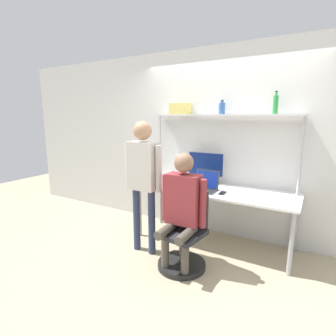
{
  "coord_description": "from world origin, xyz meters",
  "views": [
    {
      "loc": [
        1.15,
        -2.88,
        1.74
      ],
      "look_at": [
        -0.39,
        -0.17,
        1.12
      ],
      "focal_mm": 28.0,
      "sensor_mm": 36.0,
      "label": 1
    }
  ],
  "objects_px": {
    "office_chair": "(184,244)",
    "bottle_blue": "(222,108)",
    "laptop": "(206,185)",
    "storage_box": "(180,109)",
    "monitor": "(206,166)",
    "person_standing": "(143,171)",
    "cell_phone": "(222,193)",
    "bottle_green": "(275,104)",
    "person_seated": "(182,203)"
  },
  "relations": [
    {
      "from": "cell_phone",
      "to": "person_seated",
      "type": "xyz_separation_m",
      "value": [
        -0.26,
        -0.63,
        0.01
      ]
    },
    {
      "from": "monitor",
      "to": "person_standing",
      "type": "xyz_separation_m",
      "value": [
        -0.47,
        -0.91,
        0.04
      ]
    },
    {
      "from": "office_chair",
      "to": "person_standing",
      "type": "distance_m",
      "value": 1.01
    },
    {
      "from": "laptop",
      "to": "office_chair",
      "type": "xyz_separation_m",
      "value": [
        -0.01,
        -0.63,
        -0.57
      ]
    },
    {
      "from": "cell_phone",
      "to": "storage_box",
      "type": "bearing_deg",
      "value": 154.58
    },
    {
      "from": "person_standing",
      "to": "bottle_blue",
      "type": "xyz_separation_m",
      "value": [
        0.68,
        0.91,
        0.77
      ]
    },
    {
      "from": "person_seated",
      "to": "person_standing",
      "type": "distance_m",
      "value": 0.67
    },
    {
      "from": "person_seated",
      "to": "office_chair",
      "type": "bearing_deg",
      "value": 82.83
    },
    {
      "from": "storage_box",
      "to": "bottle_blue",
      "type": "bearing_deg",
      "value": 0.0
    },
    {
      "from": "cell_phone",
      "to": "bottle_blue",
      "type": "xyz_separation_m",
      "value": [
        -0.18,
        0.38,
        1.07
      ]
    },
    {
      "from": "bottle_blue",
      "to": "bottle_green",
      "type": "bearing_deg",
      "value": 0.0
    },
    {
      "from": "cell_phone",
      "to": "office_chair",
      "type": "bearing_deg",
      "value": -113.59
    },
    {
      "from": "laptop",
      "to": "cell_phone",
      "type": "bearing_deg",
      "value": -9.73
    },
    {
      "from": "person_seated",
      "to": "laptop",
      "type": "bearing_deg",
      "value": 88.82
    },
    {
      "from": "bottle_green",
      "to": "storage_box",
      "type": "xyz_separation_m",
      "value": [
        -1.31,
        0.0,
        -0.04
      ]
    },
    {
      "from": "monitor",
      "to": "bottle_blue",
      "type": "relative_size",
      "value": 2.86
    },
    {
      "from": "cell_phone",
      "to": "bottle_blue",
      "type": "distance_m",
      "value": 1.15
    },
    {
      "from": "monitor",
      "to": "cell_phone",
      "type": "distance_m",
      "value": 0.6
    },
    {
      "from": "monitor",
      "to": "person_standing",
      "type": "relative_size",
      "value": 0.32
    },
    {
      "from": "cell_phone",
      "to": "office_chair",
      "type": "relative_size",
      "value": 0.17
    },
    {
      "from": "office_chair",
      "to": "bottle_blue",
      "type": "bearing_deg",
      "value": 85.43
    },
    {
      "from": "cell_phone",
      "to": "bottle_green",
      "type": "bearing_deg",
      "value": 37.66
    },
    {
      "from": "laptop",
      "to": "office_chair",
      "type": "height_order",
      "value": "laptop"
    },
    {
      "from": "person_standing",
      "to": "storage_box",
      "type": "xyz_separation_m",
      "value": [
        0.05,
        0.91,
        0.77
      ]
    },
    {
      "from": "person_standing",
      "to": "bottle_blue",
      "type": "relative_size",
      "value": 8.97
    },
    {
      "from": "bottle_green",
      "to": "monitor",
      "type": "bearing_deg",
      "value": -179.85
    },
    {
      "from": "laptop",
      "to": "bottle_green",
      "type": "distance_m",
      "value": 1.32
    },
    {
      "from": "person_seated",
      "to": "bottle_green",
      "type": "xyz_separation_m",
      "value": [
        0.76,
        1.02,
        1.1
      ]
    },
    {
      "from": "office_chair",
      "to": "bottle_green",
      "type": "bearing_deg",
      "value": 52.11
    },
    {
      "from": "person_seated",
      "to": "bottle_green",
      "type": "distance_m",
      "value": 1.68
    },
    {
      "from": "monitor",
      "to": "bottle_green",
      "type": "xyz_separation_m",
      "value": [
        0.89,
        0.0,
        0.85
      ]
    },
    {
      "from": "cell_phone",
      "to": "storage_box",
      "type": "height_order",
      "value": "storage_box"
    },
    {
      "from": "monitor",
      "to": "bottle_green",
      "type": "bearing_deg",
      "value": 0.15
    },
    {
      "from": "laptop",
      "to": "office_chair",
      "type": "bearing_deg",
      "value": -90.72
    },
    {
      "from": "laptop",
      "to": "person_standing",
      "type": "relative_size",
      "value": 0.19
    },
    {
      "from": "laptop",
      "to": "bottle_blue",
      "type": "relative_size",
      "value": 1.73
    },
    {
      "from": "bottle_green",
      "to": "bottle_blue",
      "type": "distance_m",
      "value": 0.68
    },
    {
      "from": "cell_phone",
      "to": "bottle_blue",
      "type": "bearing_deg",
      "value": 114.74
    },
    {
      "from": "person_standing",
      "to": "bottle_green",
      "type": "xyz_separation_m",
      "value": [
        1.35,
        0.91,
        0.81
      ]
    },
    {
      "from": "laptop",
      "to": "cell_phone",
      "type": "distance_m",
      "value": 0.26
    },
    {
      "from": "laptop",
      "to": "person_standing",
      "type": "bearing_deg",
      "value": -137.0
    },
    {
      "from": "office_chair",
      "to": "bottle_blue",
      "type": "xyz_separation_m",
      "value": [
        0.08,
        0.97,
        1.58
      ]
    },
    {
      "from": "office_chair",
      "to": "person_seated",
      "type": "bearing_deg",
      "value": -97.17
    },
    {
      "from": "monitor",
      "to": "storage_box",
      "type": "relative_size",
      "value": 1.97
    },
    {
      "from": "person_seated",
      "to": "bottle_green",
      "type": "relative_size",
      "value": 4.91
    },
    {
      "from": "office_chair",
      "to": "person_seated",
      "type": "relative_size",
      "value": 0.67
    },
    {
      "from": "person_standing",
      "to": "bottle_green",
      "type": "distance_m",
      "value": 1.82
    },
    {
      "from": "monitor",
      "to": "storage_box",
      "type": "distance_m",
      "value": 0.91
    },
    {
      "from": "laptop",
      "to": "office_chair",
      "type": "relative_size",
      "value": 0.36
    },
    {
      "from": "laptop",
      "to": "bottle_blue",
      "type": "bearing_deg",
      "value": 78.54
    }
  ]
}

